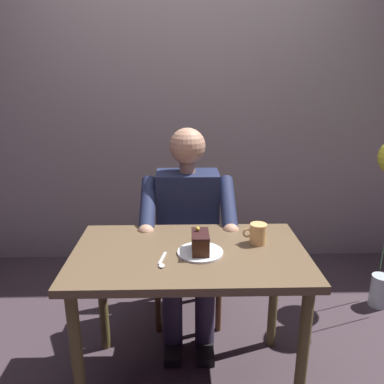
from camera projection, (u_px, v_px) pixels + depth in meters
name	position (u px, v px, depth m)	size (l,w,h in m)	color
ground_plane	(190.00, 379.00, 1.93)	(14.00, 14.00, 0.00)	#3A2E34
cafe_rear_panel	(185.00, 72.00, 2.85)	(6.40, 0.12, 3.00)	gray
dining_table	(189.00, 270.00, 1.74)	(1.06, 0.63, 0.72)	brown
chair	(188.00, 239.00, 2.40)	(0.42, 0.42, 0.89)	brown
seated_person	(188.00, 230.00, 2.19)	(0.53, 0.58, 1.21)	#1D2441
dessert_plate	(200.00, 252.00, 1.69)	(0.21, 0.21, 0.01)	silver
cake_slice	(200.00, 242.00, 1.68)	(0.08, 0.14, 0.11)	#3F2012
coffee_cup	(258.00, 233.00, 1.78)	(0.11, 0.08, 0.10)	#E2A963
dessert_spoon	(162.00, 262.00, 1.61)	(0.03, 0.14, 0.01)	silver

